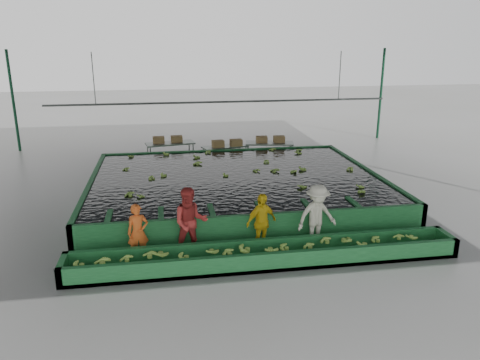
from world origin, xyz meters
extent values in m
plane|color=slate|center=(0.00, 0.00, 0.00)|extent=(80.00, 80.00, 0.00)
cube|color=gray|center=(0.00, 0.00, 5.00)|extent=(20.00, 22.00, 0.04)
cube|color=black|center=(0.00, 1.50, 0.85)|extent=(9.70, 7.70, 0.00)
cylinder|color=#59605B|center=(0.00, 5.00, 3.00)|extent=(0.08, 0.08, 14.00)
cylinder|color=#59605B|center=(-5.00, 5.00, 4.00)|extent=(0.04, 0.04, 2.00)
cylinder|color=#59605B|center=(5.00, 5.00, 4.00)|extent=(0.04, 0.04, 2.00)
imported|color=#DE5C20|center=(-3.19, -2.80, 0.75)|extent=(0.60, 0.45, 1.50)
imported|color=#AB2E2A|center=(-1.85, -2.80, 0.93)|extent=(0.91, 0.71, 1.87)
imported|color=yellow|center=(0.03, -2.80, 0.80)|extent=(1.02, 0.75, 1.61)
imported|color=beige|center=(1.56, -2.80, 0.89)|extent=(1.26, 0.87, 1.77)
camera|label=1|loc=(-2.42, -14.10, 5.48)|focal=35.00mm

